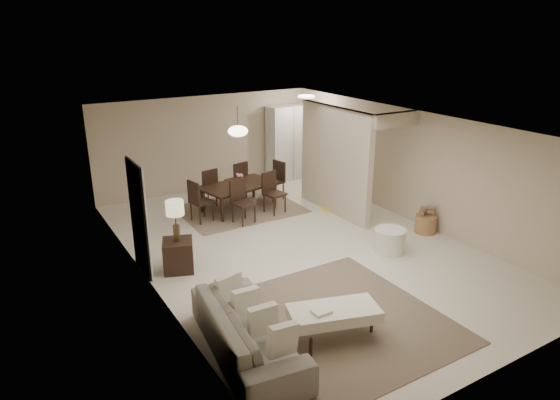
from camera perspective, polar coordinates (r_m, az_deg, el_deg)
floor at (r=10.09m, az=2.10°, el=-5.39°), size 9.00×9.00×0.00m
ceiling at (r=9.32m, az=2.29°, el=8.69°), size 9.00×9.00×0.00m
back_wall at (r=13.48m, az=-8.39°, el=6.47°), size 6.00×0.00×6.00m
left_wall at (r=8.46m, az=-15.09°, el=-1.96°), size 0.00×9.00×9.00m
right_wall at (r=11.49m, az=14.85°, el=3.73°), size 0.00×9.00×9.00m
partition at (r=11.61m, az=6.27°, el=4.44°), size 0.15×2.50×2.50m
doorway at (r=9.09m, az=-15.88°, el=-2.07°), size 0.04×0.90×2.04m
pantry_cabinet at (r=14.28m, az=0.97°, el=6.58°), size 1.20×0.55×2.10m
flush_light at (r=13.21m, az=3.04°, el=11.72°), size 0.44×0.44×0.05m
living_rug at (r=7.78m, az=5.90°, el=-13.65°), size 3.20×3.20×0.01m
sofa at (r=6.96m, az=-3.76°, el=-14.66°), size 2.47×1.21×0.69m
ottoman_bench at (r=7.28m, az=6.15°, el=-12.81°), size 1.40×0.94×0.46m
side_table at (r=9.26m, az=-11.55°, el=-6.23°), size 0.68×0.68×0.58m
table_lamp at (r=8.93m, az=-11.91°, el=-1.29°), size 0.32×0.32×0.76m
round_pouf at (r=10.01m, az=12.43°, el=-4.58°), size 0.61×0.61×0.47m
wicker_basket at (r=11.14m, az=16.30°, el=-2.65°), size 0.56×0.56×0.38m
dining_rug at (r=12.10m, az=-4.58°, el=-1.06°), size 2.80×2.10×0.01m
dining_table at (r=12.00m, az=-4.62°, el=0.31°), size 1.94×1.33×0.62m
dining_chairs at (r=11.94m, az=-4.64°, el=1.11°), size 2.65×2.13×0.98m
vase at (r=11.88m, az=-4.67°, el=2.08°), size 0.18×0.18×0.15m
yellow_mat at (r=12.24m, az=6.70°, el=-0.88°), size 0.95×0.69×0.01m
pendant_light at (r=11.57m, az=-4.83°, el=7.85°), size 0.46×0.46×0.71m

